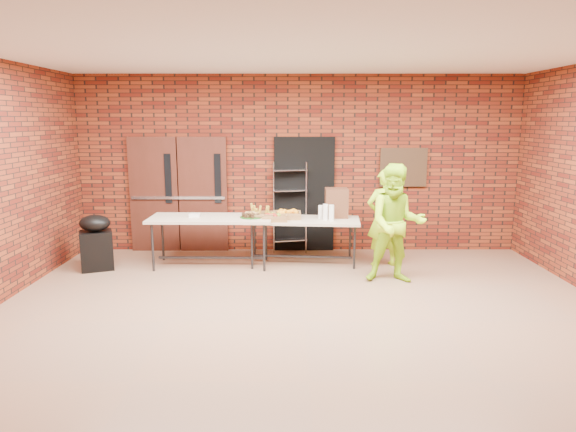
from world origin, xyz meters
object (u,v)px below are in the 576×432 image
object	(u,v)px
table_left	(211,221)
covered_grill	(96,242)
volunteer_woman	(384,218)
wire_rack	(290,208)
volunteer_man	(396,224)
coffee_dispenser	(336,203)
table_right	(303,223)

from	to	relation	value
table_left	covered_grill	distance (m)	1.87
covered_grill	volunteer_woman	bearing A→B (deg)	-18.54
wire_rack	volunteer_man	distance (m)	2.35
coffee_dispenser	volunteer_man	world-z (taller)	volunteer_man
coffee_dispenser	table_left	bearing A→B (deg)	-172.46
table_right	volunteer_woman	bearing A→B (deg)	0.91
covered_grill	table_right	bearing A→B (deg)	-15.80
table_left	volunteer_man	world-z (taller)	volunteer_man
wire_rack	coffee_dispenser	size ratio (longest dim) A/B	3.35
table_left	volunteer_woman	bearing A→B (deg)	1.07
covered_grill	volunteer_woman	size ratio (longest dim) A/B	0.56
coffee_dispenser	volunteer_man	size ratio (longest dim) A/B	0.28
table_left	table_right	distance (m)	1.53
covered_grill	volunteer_man	size ratio (longest dim) A/B	0.51
wire_rack	covered_grill	distance (m)	3.35
table_right	volunteer_woman	world-z (taller)	volunteer_woman
wire_rack	volunteer_man	xyz separation A→B (m)	(1.57, -1.75, 0.06)
table_left	volunteer_woman	world-z (taller)	volunteer_woman
table_left	volunteer_man	size ratio (longest dim) A/B	1.14
table_left	coffee_dispenser	distance (m)	2.13
coffee_dispenser	table_right	bearing A→B (deg)	-163.24
wire_rack	table_right	world-z (taller)	wire_rack
table_right	volunteer_man	bearing A→B (deg)	-30.50
volunteer_woman	volunteer_man	xyz separation A→B (m)	(0.02, -0.87, 0.08)
table_left	table_right	bearing A→B (deg)	4.82
volunteer_woman	volunteer_man	world-z (taller)	volunteer_man
coffee_dispenser	volunteer_man	xyz separation A→B (m)	(0.78, -1.14, -0.13)
covered_grill	wire_rack	bearing A→B (deg)	-1.95
table_right	coffee_dispenser	distance (m)	0.67
coffee_dispenser	covered_grill	world-z (taller)	coffee_dispenser
table_right	volunteer_woman	xyz separation A→B (m)	(1.34, -0.10, 0.10)
wire_rack	table_right	size ratio (longest dim) A/B	0.85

